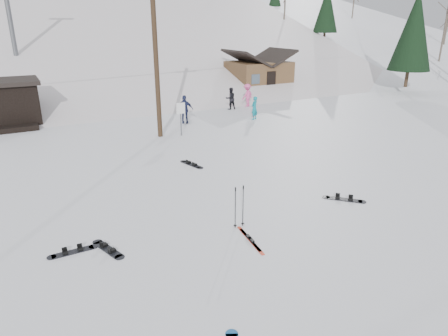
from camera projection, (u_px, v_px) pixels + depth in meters
name	position (u px, v px, depth m)	size (l,w,h in m)	color
ground	(280.00, 281.00, 9.80)	(200.00, 200.00, 0.00)	white
ski_slope	(57.00, 151.00, 59.30)	(60.00, 75.00, 45.00)	silver
ridge_right	(284.00, 122.00, 71.88)	(34.00, 85.00, 36.00)	white
treeline_right	(309.00, 64.00, 60.60)	(20.00, 60.00, 10.00)	black
treeline_crest	(28.00, 54.00, 80.76)	(50.00, 6.00, 10.00)	black
utility_pole	(155.00, 49.00, 20.64)	(2.00, 0.26, 9.00)	#3A2819
trail_sign	(181.00, 113.00, 21.95)	(0.50, 0.09, 1.85)	#595B60
lift_hut	(11.00, 103.00, 24.37)	(3.40, 4.10, 2.75)	black
cabin	(258.00, 76.00, 35.82)	(5.39, 4.40, 3.77)	brown
hero_skis	(250.00, 240.00, 11.62)	(0.31, 1.69, 0.09)	#AC2711
ski_poles	(239.00, 206.00, 12.18)	(0.37, 0.10, 1.35)	black
board_scatter_a	(73.00, 251.00, 11.01)	(1.36, 0.27, 0.10)	black
board_scatter_b	(108.00, 249.00, 11.14)	(0.63, 1.37, 0.10)	black
board_scatter_d	(344.00, 199.00, 14.27)	(1.14, 1.20, 0.11)	black
board_scatter_f	(192.00, 164.00, 17.78)	(0.58, 1.43, 0.10)	black
skier_teal	(254.00, 108.00, 25.86)	(0.55, 0.36, 1.50)	#0D7A89
skier_dark	(231.00, 99.00, 28.89)	(0.76, 0.59, 1.57)	black
skier_pink	(247.00, 95.00, 29.91)	(1.08, 0.62, 1.68)	#E35095
skier_navy	(185.00, 109.00, 24.78)	(1.03, 0.43, 1.77)	#1D2449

